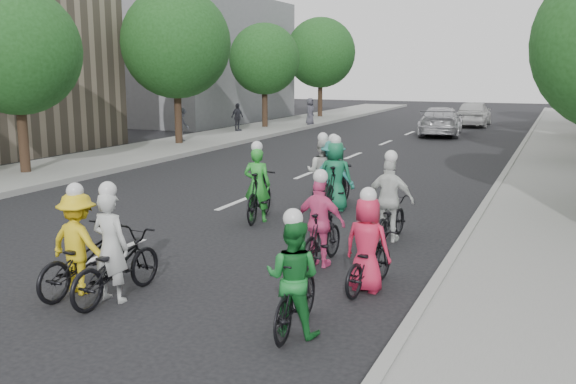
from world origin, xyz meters
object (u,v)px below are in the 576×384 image
Objects in this scene: cyclist_1 at (294,286)px; spectator_0 at (182,124)px; cyclist_5 at (259,192)px; cyclist_4 at (368,255)px; cyclist_6 at (323,180)px; cyclist_0 at (115,261)px; spectator_1 at (237,117)px; cyclist_2 at (81,252)px; follow_car_lead at (441,121)px; spectator_2 at (310,111)px; cyclist_8 at (390,210)px; follow_car_trail at (474,113)px; cyclist_9 at (336,182)px; cyclist_3 at (321,231)px; cyclist_7 at (334,180)px.

cyclist_1 is 1.11× the size of spectator_0.
cyclist_4 is at bearing 125.70° from cyclist_5.
cyclist_6 is 1.23× the size of spectator_0.
cyclist_0 is 25.18m from spectator_1.
cyclist_6 reaches higher than cyclist_2.
follow_car_lead is (0.74, 26.39, 0.11)m from cyclist_2.
spectator_2 is (-8.51, 20.68, 0.27)m from cyclist_6.
spectator_0 is at bearing -40.41° from cyclist_8.
cyclist_4 is at bearing -105.62° from cyclist_1.
cyclist_0 is at bearing 87.08° from follow_car_trail.
cyclist_9 reaches higher than cyclist_0.
cyclist_6 is 18.81m from spectator_1.
cyclist_6 reaches higher than cyclist_0.
cyclist_6 is 0.98× the size of cyclist_9.
follow_car_lead is 3.35× the size of spectator_0.
cyclist_6 is at bearing -120.82° from cyclist_5.
cyclist_3 reaches higher than spectator_0.
cyclist_4 is at bearing 93.19° from follow_car_trail.
cyclist_1 is 5.02m from cyclist_8.
spectator_2 is at bearing -59.23° from cyclist_4.
cyclist_3 is at bearing 109.38° from cyclist_6.
spectator_1 is 0.94× the size of spectator_2.
cyclist_3 is 2.24m from cyclist_8.
spectator_0 reaches higher than follow_car_lead.
cyclist_4 is 0.37× the size of follow_car_trail.
cyclist_3 is at bearing -133.66° from cyclist_2.
cyclist_4 is at bearing -158.23° from spectator_2.
cyclist_6 is at bearing -131.27° from spectator_1.
cyclist_2 is at bearing 81.88° from follow_car_lead.
cyclist_9 reaches higher than cyclist_3.
cyclist_5 is 1.02× the size of cyclist_7.
cyclist_7 is 1.22× the size of spectator_2.
spectator_1 is (-10.98, -9.84, 0.11)m from follow_car_trail.
cyclist_8 is 1.25× the size of spectator_1.
cyclist_1 is 1.07× the size of spectator_2.
cyclist_2 is at bearing -6.24° from cyclist_1.
cyclist_7 reaches higher than spectator_0.
cyclist_0 is 0.68m from cyclist_2.
follow_car_lead is at bearing 81.46° from follow_car_trail.
cyclist_2 is 5.42m from cyclist_5.
cyclist_3 is 0.91× the size of cyclist_9.
spectator_1 is at bearing 2.94° from spectator_0.
follow_car_lead is at bearing -87.21° from cyclist_0.
cyclist_2 is at bearing 57.32° from cyclist_8.
cyclist_3 is 1.17× the size of spectator_1.
cyclist_2 is 0.38× the size of follow_car_lead.
cyclist_3 is 0.88× the size of cyclist_5.
spectator_1 reaches higher than follow_car_lead.
cyclist_6 is 18.91m from follow_car_lead.
cyclist_6 reaches higher than cyclist_8.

